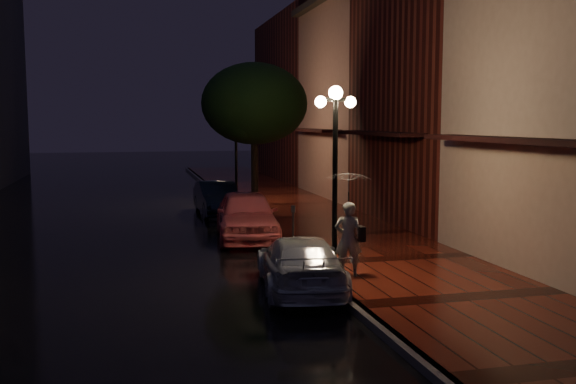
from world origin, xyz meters
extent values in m
plane|color=black|center=(0.00, 0.00, 0.00)|extent=(120.00, 120.00, 0.00)
cube|color=#46130C|center=(2.25, 0.00, 0.07)|extent=(4.50, 60.00, 0.15)
cube|color=#595451|center=(0.00, 0.00, 0.07)|extent=(0.25, 60.00, 0.15)
cube|color=#511914|center=(7.00, 2.00, 5.50)|extent=(5.00, 8.00, 11.00)
cube|color=#8C5951|center=(7.00, 10.00, 4.50)|extent=(5.00, 8.00, 9.00)
cube|color=#511914|center=(7.00, 20.00, 5.00)|extent=(5.00, 12.00, 10.00)
cylinder|color=black|center=(0.35, -5.00, 2.15)|extent=(0.12, 0.12, 4.00)
cylinder|color=black|center=(0.35, -5.00, 0.30)|extent=(0.36, 0.36, 0.30)
cube|color=black|center=(0.35, -5.00, 4.15)|extent=(0.70, 0.08, 0.08)
sphere|color=#FED098|center=(0.35, -5.00, 4.30)|extent=(0.32, 0.32, 0.32)
sphere|color=#FED098|center=(0.00, -5.00, 4.10)|extent=(0.26, 0.26, 0.26)
sphere|color=#FED098|center=(0.70, -5.00, 4.10)|extent=(0.26, 0.26, 0.26)
cylinder|color=black|center=(0.35, 9.00, 2.15)|extent=(0.12, 0.12, 4.00)
cylinder|color=black|center=(0.35, 9.00, 0.30)|extent=(0.36, 0.36, 0.30)
cube|color=black|center=(0.35, 9.00, 4.15)|extent=(0.70, 0.08, 0.08)
sphere|color=#FED098|center=(0.35, 9.00, 4.30)|extent=(0.32, 0.32, 0.32)
sphere|color=#FED098|center=(0.00, 9.00, 4.10)|extent=(0.26, 0.26, 0.26)
sphere|color=#FED098|center=(0.70, 9.00, 4.10)|extent=(0.26, 0.26, 0.26)
cylinder|color=black|center=(0.60, 6.00, 1.75)|extent=(0.28, 0.28, 3.20)
ellipsoid|color=black|center=(0.60, 6.00, 4.35)|extent=(4.16, 4.16, 3.20)
sphere|color=black|center=(1.30, 6.60, 3.75)|extent=(1.80, 1.80, 1.80)
sphere|color=black|center=(0.00, 5.30, 3.85)|extent=(1.80, 1.80, 1.80)
imported|color=#E75F63|center=(-0.71, 0.58, 0.77)|extent=(2.26, 4.66, 1.53)
imported|color=black|center=(-0.90, 6.03, 0.66)|extent=(1.53, 4.03, 1.31)
imported|color=#B5B6BD|center=(-0.65, -5.71, 0.60)|extent=(2.20, 4.33, 1.20)
imported|color=silver|center=(0.60, -5.23, 1.01)|extent=(0.72, 0.57, 1.71)
imported|color=silver|center=(0.60, -5.23, 2.09)|extent=(1.00, 1.01, 0.91)
cylinder|color=black|center=(0.60, -5.23, 1.41)|extent=(0.02, 0.02, 1.37)
cube|color=black|center=(0.89, -5.28, 1.12)|extent=(0.14, 0.32, 0.34)
cylinder|color=black|center=(0.15, -1.93, 0.66)|extent=(0.06, 0.06, 1.02)
cube|color=black|center=(0.15, -1.93, 1.27)|extent=(0.13, 0.12, 0.20)
camera|label=1|loc=(-4.17, -18.86, 3.67)|focal=40.00mm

